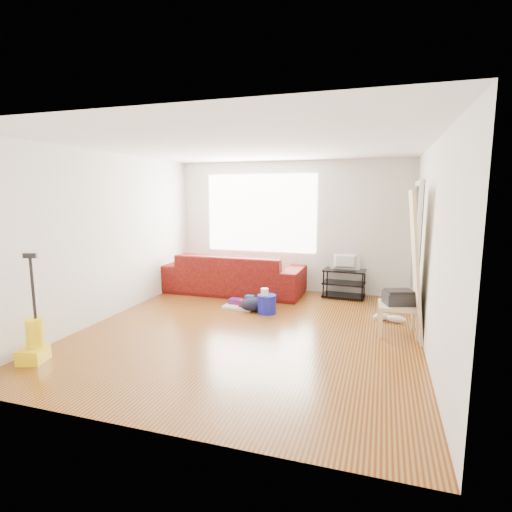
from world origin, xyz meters
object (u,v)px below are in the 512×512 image
(tv_stand, at_px, (344,283))
(vacuum, at_px, (34,342))
(sofa, at_px, (235,292))
(side_table, at_px, (398,309))
(backpack, at_px, (253,311))
(bucket, at_px, (267,313))
(cleaning_tray, at_px, (242,304))

(tv_stand, xyz_separation_m, vacuum, (-3.07, -3.93, -0.04))
(sofa, xyz_separation_m, tv_stand, (2.04, 0.27, 0.27))
(side_table, bearing_deg, backpack, 169.24)
(side_table, bearing_deg, bucket, 169.28)
(sofa, relative_size, backpack, 6.54)
(sofa, relative_size, tv_stand, 3.40)
(side_table, relative_size, cleaning_tray, 0.96)
(vacuum, bearing_deg, side_table, 12.18)
(tv_stand, relative_size, backpack, 1.92)
(cleaning_tray, bearing_deg, side_table, -13.02)
(cleaning_tray, distance_m, backpack, 0.29)
(side_table, height_order, bucket, side_table)
(vacuum, bearing_deg, sofa, 57.28)
(sofa, distance_m, cleaning_tray, 1.02)
(tv_stand, bearing_deg, sofa, -169.41)
(sofa, bearing_deg, backpack, 124.14)
(sofa, height_order, side_table, side_table)
(side_table, bearing_deg, tv_stand, 116.79)
(sofa, distance_m, bucket, 1.46)
(sofa, bearing_deg, side_table, 153.30)
(backpack, bearing_deg, bucket, -32.70)
(sofa, xyz_separation_m, cleaning_tray, (0.47, -0.90, 0.06))
(tv_stand, xyz_separation_m, bucket, (-1.07, -1.37, -0.27))
(side_table, distance_m, backpack, 2.27)
(backpack, xyz_separation_m, vacuum, (-1.75, -2.61, 0.23))
(sofa, relative_size, cleaning_tray, 4.73)
(cleaning_tray, bearing_deg, tv_stand, 36.77)
(bucket, bearing_deg, side_table, -10.72)
(sofa, height_order, backpack, sofa)
(side_table, relative_size, vacuum, 0.43)
(cleaning_tray, relative_size, vacuum, 0.45)
(bucket, relative_size, backpack, 0.74)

